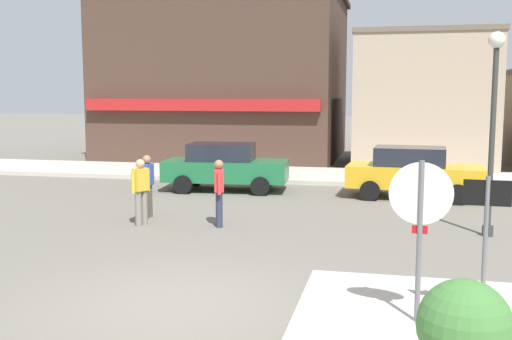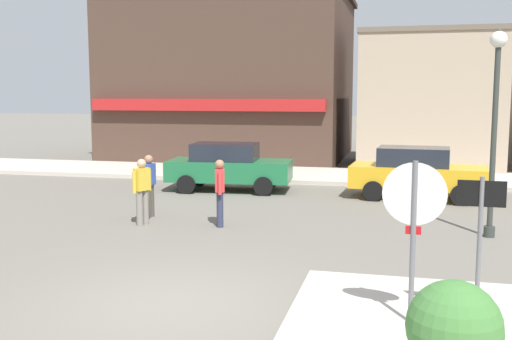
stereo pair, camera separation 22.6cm
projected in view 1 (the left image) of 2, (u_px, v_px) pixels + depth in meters
The scene contains 12 objects.
ground_plane at pixel (176, 305), 8.98m from camera, with size 160.00×160.00×0.00m, color #6B665B.
kerb_far at pixel (307, 175), 22.87m from camera, with size 80.00×4.00×0.15m, color beige.
stop_sign at pixel (420, 220), 7.79m from camera, with size 0.82×0.08×2.30m.
one_way_sign at pixel (485, 235), 7.79m from camera, with size 0.60×0.06×2.10m.
lamp_post at pixel (494, 103), 13.01m from camera, with size 0.36×0.36×4.54m.
parked_car_nearest at pixel (225, 166), 19.60m from camera, with size 4.13×2.13×1.56m.
parked_car_second at pixel (413, 172), 18.19m from camera, with size 4.10×2.08×1.56m.
pedestrian_crossing_near at pixel (141, 190), 14.36m from camera, with size 0.36×0.53×1.61m.
pedestrian_crossing_far at pixel (147, 184), 15.30m from camera, with size 0.24×0.55×1.61m.
pedestrian_kerb_side at pixel (219, 191), 14.23m from camera, with size 0.32×0.55×1.61m.
building_corner_shop at pixel (230, 76), 30.04m from camera, with size 11.22×10.16×8.07m.
building_storefront_left_near at pixel (422, 101), 25.95m from camera, with size 5.80×5.93×5.75m.
Camera 1 is at (3.08, -8.18, 3.15)m, focal length 42.00 mm.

